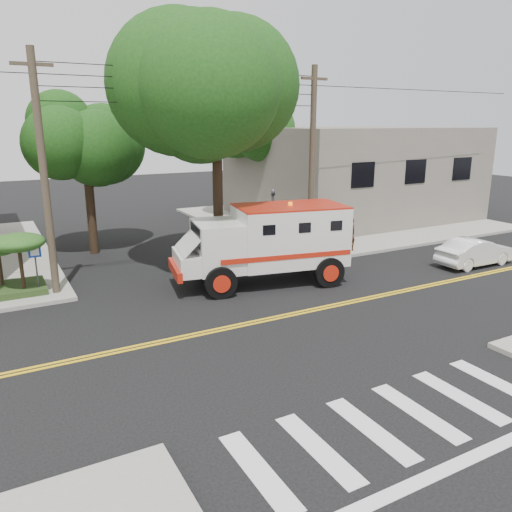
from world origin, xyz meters
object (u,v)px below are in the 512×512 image
armored_truck (269,240)px  pedestrian_b (321,229)px  pedestrian_a (350,234)px  parked_sedan (475,252)px

armored_truck → pedestrian_b: (5.31, 3.68, -0.78)m
pedestrian_a → parked_sedan: bearing=130.9°
parked_sedan → pedestrian_b: size_ratio=2.17×
pedestrian_a → pedestrian_b: pedestrian_b is taller
parked_sedan → pedestrian_b: 7.48m
armored_truck → pedestrian_a: bearing=30.8°
pedestrian_b → pedestrian_a: bearing=147.6°
armored_truck → pedestrian_b: 6.50m
parked_sedan → pedestrian_a: size_ratio=2.31×
parked_sedan → pedestrian_b: bearing=37.0°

